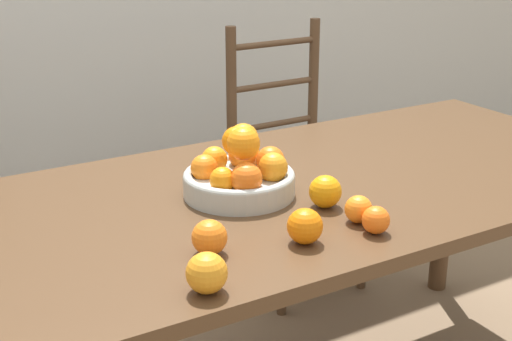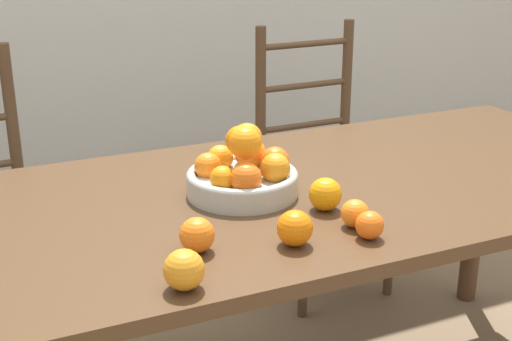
{
  "view_description": "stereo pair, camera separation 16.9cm",
  "coord_description": "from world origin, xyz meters",
  "px_view_note": "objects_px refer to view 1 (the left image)",
  "views": [
    {
      "loc": [
        -0.97,
        -1.44,
        1.42
      ],
      "look_at": [
        -0.17,
        -0.07,
        0.83
      ],
      "focal_mm": 50.0,
      "sensor_mm": 36.0,
      "label": 1
    },
    {
      "loc": [
        -0.82,
        -1.51,
        1.42
      ],
      "look_at": [
        -0.17,
        -0.07,
        0.83
      ],
      "focal_mm": 50.0,
      "sensor_mm": 36.0,
      "label": 2
    }
  ],
  "objects_px": {
    "orange_loose_3": "(376,220)",
    "orange_loose_5": "(325,191)",
    "fruit_bowl": "(240,172)",
    "orange_loose_0": "(207,273)",
    "orange_loose_1": "(305,226)",
    "chair_right": "(292,169)",
    "orange_loose_4": "(209,237)",
    "orange_loose_2": "(359,209)"
  },
  "relations": [
    {
      "from": "orange_loose_3",
      "to": "orange_loose_5",
      "type": "xyz_separation_m",
      "value": [
        -0.01,
        0.18,
        0.01
      ]
    },
    {
      "from": "fruit_bowl",
      "to": "orange_loose_0",
      "type": "distance_m",
      "value": 0.49
    },
    {
      "from": "orange_loose_0",
      "to": "orange_loose_5",
      "type": "xyz_separation_m",
      "value": [
        0.43,
        0.22,
        -0.0
      ]
    },
    {
      "from": "orange_loose_0",
      "to": "orange_loose_1",
      "type": "height_order",
      "value": "orange_loose_0"
    },
    {
      "from": "orange_loose_3",
      "to": "chair_right",
      "type": "relative_size",
      "value": 0.06
    },
    {
      "from": "orange_loose_3",
      "to": "orange_loose_4",
      "type": "height_order",
      "value": "orange_loose_4"
    },
    {
      "from": "fruit_bowl",
      "to": "orange_loose_3",
      "type": "bearing_deg",
      "value": -67.04
    },
    {
      "from": "fruit_bowl",
      "to": "orange_loose_3",
      "type": "distance_m",
      "value": 0.38
    },
    {
      "from": "orange_loose_4",
      "to": "fruit_bowl",
      "type": "bearing_deg",
      "value": 49.8
    },
    {
      "from": "chair_right",
      "to": "orange_loose_4",
      "type": "bearing_deg",
      "value": -131.93
    },
    {
      "from": "orange_loose_2",
      "to": "orange_loose_0",
      "type": "bearing_deg",
      "value": -166.02
    },
    {
      "from": "orange_loose_4",
      "to": "orange_loose_5",
      "type": "height_order",
      "value": "orange_loose_5"
    },
    {
      "from": "fruit_bowl",
      "to": "chair_right",
      "type": "distance_m",
      "value": 1.02
    },
    {
      "from": "orange_loose_2",
      "to": "orange_loose_5",
      "type": "xyz_separation_m",
      "value": [
        -0.01,
        0.11,
        0.01
      ]
    },
    {
      "from": "chair_right",
      "to": "orange_loose_1",
      "type": "bearing_deg",
      "value": -123.07
    },
    {
      "from": "fruit_bowl",
      "to": "chair_right",
      "type": "relative_size",
      "value": 0.28
    },
    {
      "from": "orange_loose_0",
      "to": "orange_loose_2",
      "type": "relative_size",
      "value": 1.24
    },
    {
      "from": "orange_loose_2",
      "to": "orange_loose_5",
      "type": "relative_size",
      "value": 0.81
    },
    {
      "from": "fruit_bowl",
      "to": "orange_loose_4",
      "type": "distance_m",
      "value": 0.33
    },
    {
      "from": "fruit_bowl",
      "to": "orange_loose_4",
      "type": "bearing_deg",
      "value": -130.2
    },
    {
      "from": "fruit_bowl",
      "to": "orange_loose_4",
      "type": "xyz_separation_m",
      "value": [
        -0.21,
        -0.25,
        -0.02
      ]
    },
    {
      "from": "chair_right",
      "to": "orange_loose_5",
      "type": "bearing_deg",
      "value": -119.94
    },
    {
      "from": "orange_loose_1",
      "to": "orange_loose_5",
      "type": "height_order",
      "value": "orange_loose_5"
    },
    {
      "from": "orange_loose_3",
      "to": "chair_right",
      "type": "bearing_deg",
      "value": 65.77
    },
    {
      "from": "orange_loose_2",
      "to": "orange_loose_5",
      "type": "distance_m",
      "value": 0.11
    },
    {
      "from": "orange_loose_2",
      "to": "fruit_bowl",
      "type": "bearing_deg",
      "value": 118.1
    },
    {
      "from": "orange_loose_1",
      "to": "orange_loose_2",
      "type": "distance_m",
      "value": 0.17
    },
    {
      "from": "orange_loose_5",
      "to": "orange_loose_2",
      "type": "bearing_deg",
      "value": -83.17
    },
    {
      "from": "orange_loose_0",
      "to": "orange_loose_2",
      "type": "bearing_deg",
      "value": 13.98
    },
    {
      "from": "orange_loose_1",
      "to": "chair_right",
      "type": "bearing_deg",
      "value": 58.04
    },
    {
      "from": "orange_loose_1",
      "to": "orange_loose_4",
      "type": "height_order",
      "value": "orange_loose_1"
    },
    {
      "from": "orange_loose_1",
      "to": "chair_right",
      "type": "height_order",
      "value": "chair_right"
    },
    {
      "from": "orange_loose_3",
      "to": "orange_loose_5",
      "type": "relative_size",
      "value": 0.79
    },
    {
      "from": "orange_loose_2",
      "to": "orange_loose_4",
      "type": "distance_m",
      "value": 0.37
    },
    {
      "from": "orange_loose_5",
      "to": "orange_loose_3",
      "type": "bearing_deg",
      "value": -86.76
    },
    {
      "from": "orange_loose_2",
      "to": "chair_right",
      "type": "distance_m",
      "value": 1.16
    },
    {
      "from": "fruit_bowl",
      "to": "orange_loose_0",
      "type": "bearing_deg",
      "value": -126.49
    },
    {
      "from": "orange_loose_3",
      "to": "orange_loose_0",
      "type": "bearing_deg",
      "value": -174.25
    },
    {
      "from": "orange_loose_3",
      "to": "orange_loose_1",
      "type": "bearing_deg",
      "value": 166.8
    },
    {
      "from": "orange_loose_0",
      "to": "orange_loose_4",
      "type": "distance_m",
      "value": 0.16
    },
    {
      "from": "orange_loose_3",
      "to": "orange_loose_2",
      "type": "bearing_deg",
      "value": 87.1
    },
    {
      "from": "orange_loose_3",
      "to": "orange_loose_4",
      "type": "distance_m",
      "value": 0.37
    }
  ]
}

